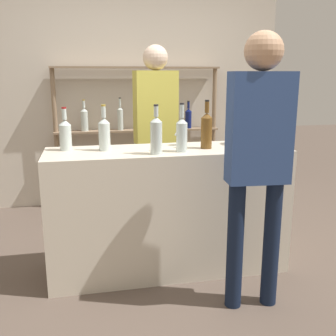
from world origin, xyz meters
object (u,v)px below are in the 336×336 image
Objects in this scene: counter_bottle_1 at (104,133)px; counter_bottle_0 at (156,134)px; counter_bottle_4 at (182,134)px; ice_bucket at (247,132)px; customer_right at (259,149)px; counter_bottle_2 at (206,130)px; wine_glass at (179,132)px; server_behind_counter at (156,121)px; counter_bottle_3 at (65,134)px.

counter_bottle_0 is at bearing -31.12° from counter_bottle_1.
counter_bottle_4 reaches higher than ice_bucket.
counter_bottle_2 is at bearing 18.65° from customer_right.
counter_bottle_0 reaches higher than wine_glass.
counter_bottle_4 is 0.20× the size of server_behind_counter.
counter_bottle_1 is at bearing 58.22° from customer_right.
server_behind_counter reaches higher than wine_glass.
counter_bottle_0 is at bearing -127.22° from wine_glass.
ice_bucket is 0.11× the size of customer_right.
counter_bottle_2 is at bearing -44.58° from wine_glass.
counter_bottle_2 is at bearing -7.57° from counter_bottle_3.
counter_bottle_2 reaches higher than counter_bottle_4.
customer_right reaches higher than counter_bottle_4.
counter_bottle_1 is 0.59m from wine_glass.
counter_bottle_1 is 1.00m from server_behind_counter.
counter_bottle_4 is (0.82, -0.23, 0.01)m from counter_bottle_3.
server_behind_counter is at bearing 125.71° from ice_bucket.
wine_glass is 0.75× the size of ice_bucket.
customer_right is at bearing -54.23° from counter_bottle_4.
customer_right is (0.32, -0.77, -0.01)m from wine_glass.
server_behind_counter is at bearing 18.33° from customer_right.
server_behind_counter is (0.53, 0.85, -0.03)m from counter_bottle_1.
wine_glass is 0.08× the size of customer_right.
counter_bottle_4 is 1.01m from server_behind_counter.
wine_glass is at bearing 81.24° from counter_bottle_4.
counter_bottle_4 is at bearing -15.47° from counter_bottle_3.
counter_bottle_2 is at bearing -165.91° from ice_bucket.
counter_bottle_1 reaches higher than ice_bucket.
counter_bottle_0 is 0.41m from counter_bottle_1.
ice_bucket is (0.78, 0.23, -0.04)m from counter_bottle_0.
counter_bottle_2 is 1.15× the size of counter_bottle_3.
counter_bottle_0 is 0.43m from counter_bottle_2.
wine_glass is (0.04, 0.26, -0.03)m from counter_bottle_4.
server_behind_counter is at bearing 57.71° from counter_bottle_1.
customer_right is at bearing -36.27° from counter_bottle_1.
counter_bottle_4 is 0.27m from wine_glass.
counter_bottle_3 is 1.13m from server_behind_counter.
server_behind_counter is (-0.01, 1.01, -0.03)m from counter_bottle_4.
ice_bucket is at bearing 16.58° from counter_bottle_0.
counter_bottle_3 is 0.18× the size of customer_right.
counter_bottle_0 is at bearing -165.83° from counter_bottle_4.
counter_bottle_4 is at bearing 40.26° from customer_right.
counter_bottle_1 is at bearing 174.66° from counter_bottle_2.
counter_bottle_2 is 0.23m from counter_bottle_4.
counter_bottle_0 is at bearing -23.83° from counter_bottle_3.
counter_bottle_1 is at bearing -178.88° from ice_bucket.
counter_bottle_3 is at bearing 172.43° from counter_bottle_2.
counter_bottle_4 reaches higher than wine_glass.
counter_bottle_0 is 0.81m from ice_bucket.
server_behind_counter reaches higher than counter_bottle_3.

